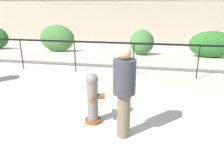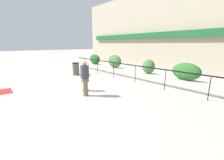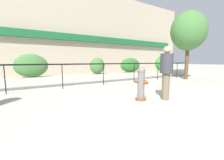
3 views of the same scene
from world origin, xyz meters
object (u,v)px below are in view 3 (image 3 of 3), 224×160
at_px(hedge_bush_3, 130,65).
at_px(pedestrian, 166,70).
at_px(hedge_bush_2, 97,66).
at_px(hedge_bush_1, 31,66).
at_px(fire_hydrant, 141,83).
at_px(hedge_bush_4, 161,63).
at_px(street_tree, 189,31).

height_order(hedge_bush_3, pedestrian, pedestrian).
bearing_deg(pedestrian, hedge_bush_2, 89.60).
height_order(hedge_bush_1, fire_hydrant, hedge_bush_1).
bearing_deg(hedge_bush_4, street_tree, -83.95).
bearing_deg(hedge_bush_2, hedge_bush_4, 0.00).
xyz_separation_m(hedge_bush_1, hedge_bush_4, (9.23, 0.00, 0.04)).
bearing_deg(street_tree, hedge_bush_2, 161.41).
bearing_deg(hedge_bush_1, pedestrian, -54.98).
height_order(hedge_bush_2, street_tree, street_tree).
height_order(hedge_bush_1, hedge_bush_4, hedge_bush_4).
bearing_deg(hedge_bush_3, pedestrian, -117.51).
bearing_deg(hedge_bush_4, fire_hydrant, -145.00).
xyz_separation_m(hedge_bush_3, fire_hydrant, (-3.27, -4.53, -0.43)).
bearing_deg(pedestrian, fire_hydrant, 150.09).
distance_m(hedge_bush_2, fire_hydrant, 4.61).
height_order(hedge_bush_2, pedestrian, pedestrian).
relative_size(hedge_bush_3, fire_hydrant, 1.47).
xyz_separation_m(hedge_bush_1, pedestrian, (3.46, -4.93, -0.06)).
xyz_separation_m(hedge_bush_2, pedestrian, (-0.03, -4.93, 0.01)).
bearing_deg(fire_hydrant, pedestrian, -29.91).
height_order(hedge_bush_2, hedge_bush_3, hedge_bush_3).
xyz_separation_m(fire_hydrant, pedestrian, (0.70, -0.40, 0.44)).
bearing_deg(hedge_bush_3, hedge_bush_2, 180.00).
bearing_deg(hedge_bush_1, street_tree, -11.96).
distance_m(fire_hydrant, street_tree, 7.65).
relative_size(hedge_bush_1, hedge_bush_4, 1.15).
relative_size(hedge_bush_2, fire_hydrant, 0.89).
height_order(hedge_bush_4, fire_hydrant, hedge_bush_4).
relative_size(fire_hydrant, pedestrian, 0.62).
height_order(hedge_bush_1, pedestrian, pedestrian).
distance_m(hedge_bush_2, street_tree, 6.69).
relative_size(hedge_bush_2, hedge_bush_3, 0.61).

